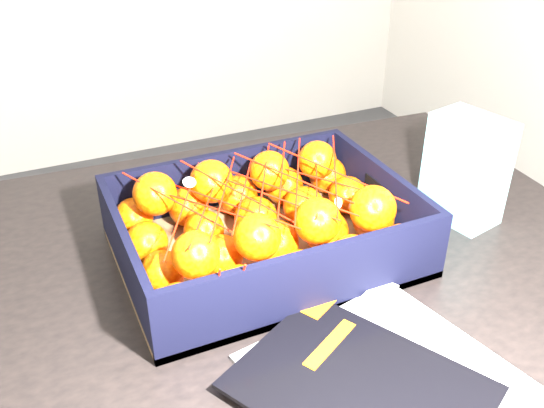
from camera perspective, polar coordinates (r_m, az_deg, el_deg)
name	(u,v)px	position (r m, az deg, el deg)	size (l,w,h in m)	color
table	(251,298)	(1.03, -2.03, -8.96)	(1.24, 0.87, 0.75)	black
magazine_stack	(379,383)	(0.76, 10.16, -16.44)	(0.36, 0.38, 0.02)	beige
produce_crate	(264,237)	(0.94, -0.75, -3.20)	(0.44, 0.33, 0.11)	olive
clementine_heap	(267,221)	(0.93, -0.52, -1.61)	(0.42, 0.31, 0.12)	#E65104
mesh_net	(262,194)	(0.89, -0.99, 0.98)	(0.37, 0.30, 0.10)	red
retail_carton	(466,169)	(1.07, 17.99, 3.17)	(0.08, 0.12, 0.18)	white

